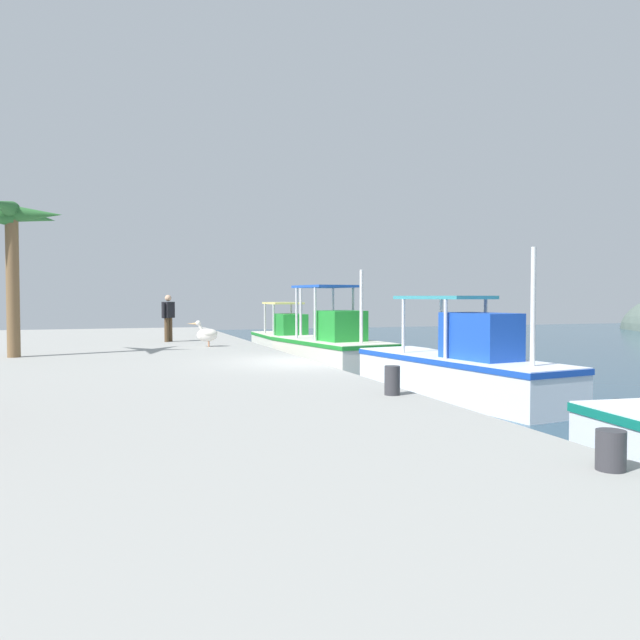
{
  "coord_description": "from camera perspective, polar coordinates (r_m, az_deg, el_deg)",
  "views": [
    {
      "loc": [
        14.21,
        -4.69,
        2.35
      ],
      "look_at": [
        -4.66,
        1.75,
        1.61
      ],
      "focal_mm": 34.99,
      "sensor_mm": 36.0,
      "label": 1
    }
  ],
  "objects": [
    {
      "name": "quay_pier",
      "position": [
        14.35,
        -19.99,
        -5.81
      ],
      "size": [
        36.0,
        10.0,
        0.8
      ],
      "primitive_type": "cube",
      "color": "#9E9E99",
      "rests_on": "ground"
    },
    {
      "name": "fishing_boat_nearest",
      "position": [
        26.57,
        -3.07,
        -1.72
      ],
      "size": [
        6.18,
        1.89,
        2.75
      ],
      "color": "silver",
      "rests_on": "ground"
    },
    {
      "name": "fishing_boat_second",
      "position": [
        19.99,
        1.11,
        -2.63
      ],
      "size": [
        5.24,
        2.77,
        3.15
      ],
      "color": "silver",
      "rests_on": "ground"
    },
    {
      "name": "fishing_boat_third",
      "position": [
        14.73,
        12.72,
        -4.36
      ],
      "size": [
        6.29,
        2.54,
        3.34
      ],
      "color": "white",
      "rests_on": "ground"
    },
    {
      "name": "pelican",
      "position": [
        19.69,
        -10.28,
        -1.26
      ],
      "size": [
        0.5,
        0.97,
        0.82
      ],
      "color": "tan",
      "rests_on": "quay_pier"
    },
    {
      "name": "fisherman_standing",
      "position": [
        22.15,
        -13.71,
        0.38
      ],
      "size": [
        0.52,
        0.47,
        1.62
      ],
      "color": "#4C3823",
      "rests_on": "quay_pier"
    },
    {
      "name": "mooring_bollard_nearest",
      "position": [
        9.94,
        6.62,
        -5.51
      ],
      "size": [
        0.25,
        0.25,
        0.46
      ],
      "primitive_type": "cylinder",
      "color": "#333338",
      "rests_on": "quay_pier"
    },
    {
      "name": "mooring_bollard_second",
      "position": [
        6.25,
        25.06,
        -10.74
      ],
      "size": [
        0.26,
        0.26,
        0.36
      ],
      "primitive_type": "cylinder",
      "color": "#333338",
      "rests_on": "quay_pier"
    },
    {
      "name": "palm_tree",
      "position": [
        17.93,
        -26.45,
        7.48
      ],
      "size": [
        3.01,
        2.7,
        3.99
      ],
      "color": "brown",
      "rests_on": "quay_pier"
    }
  ]
}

